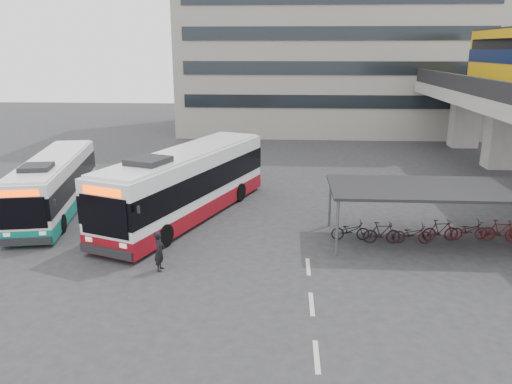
{
  "coord_description": "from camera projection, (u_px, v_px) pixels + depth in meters",
  "views": [
    {
      "loc": [
        1.54,
        -18.23,
        8.32
      ],
      "look_at": [
        0.21,
        3.63,
        2.0
      ],
      "focal_mm": 35.0,
      "sensor_mm": 36.0,
      "label": 1
    }
  ],
  "objects": [
    {
      "name": "ground",
      "position": [
        245.0,
        265.0,
        19.88
      ],
      "size": [
        120.0,
        120.0,
        0.0
      ],
      "primitive_type": "plane",
      "color": "#28282B",
      "rests_on": "ground"
    },
    {
      "name": "bike_shelter",
      "position": [
        443.0,
        213.0,
        21.88
      ],
      "size": [
        10.0,
        4.0,
        2.54
      ],
      "color": "#595B60",
      "rests_on": "ground"
    },
    {
      "name": "office_block",
      "position": [
        332.0,
        5.0,
        50.58
      ],
      "size": [
        30.0,
        15.0,
        25.0
      ],
      "primitive_type": "cube",
      "color": "gray",
      "rests_on": "ground"
    },
    {
      "name": "road_markings",
      "position": [
        312.0,
        304.0,
        16.85
      ],
      "size": [
        0.15,
        7.6,
        0.01
      ],
      "color": "beige",
      "rests_on": "ground"
    },
    {
      "name": "bus_main",
      "position": [
        187.0,
        184.0,
        25.21
      ],
      "size": [
        6.91,
        12.59,
        3.68
      ],
      "rotation": [
        0.0,
        0.0,
        -0.36
      ],
      "color": "white",
      "rests_on": "ground"
    },
    {
      "name": "bus_teal",
      "position": [
        55.0,
        185.0,
        26.08
      ],
      "size": [
        4.22,
        10.77,
        3.11
      ],
      "rotation": [
        0.0,
        0.0,
        0.19
      ],
      "color": "white",
      "rests_on": "ground"
    },
    {
      "name": "pedestrian",
      "position": [
        159.0,
        251.0,
        19.22
      ],
      "size": [
        0.39,
        0.59,
        1.61
      ],
      "primitive_type": "imported",
      "rotation": [
        0.0,
        0.0,
        1.58
      ],
      "color": "black",
      "rests_on": "ground"
    },
    {
      "name": "sign_totem_north",
      "position": [
        50.0,
        180.0,
        27.89
      ],
      "size": [
        0.51,
        0.16,
        2.36
      ],
      "rotation": [
        0.0,
        0.0,
        -0.01
      ],
      "color": "#A0091B",
      "rests_on": "ground"
    }
  ]
}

